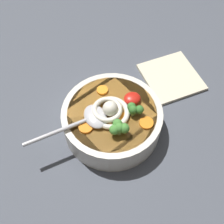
# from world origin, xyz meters

# --- Properties ---
(table_slab) EXTENTS (1.18, 1.18, 0.03)m
(table_slab) POSITION_xyz_m (0.00, 0.00, 0.01)
(table_slab) COLOR #474C56
(table_slab) RESTS_ON ground
(soup_bowl) EXTENTS (0.21, 0.21, 0.06)m
(soup_bowl) POSITION_xyz_m (0.04, 0.03, 0.06)
(soup_bowl) COLOR silver
(soup_bowl) RESTS_ON table_slab
(noodle_pile) EXTENTS (0.09, 0.09, 0.04)m
(noodle_pile) POSITION_xyz_m (0.04, 0.04, 0.10)
(noodle_pile) COLOR silver
(noodle_pile) RESTS_ON soup_bowl
(soup_spoon) EXTENTS (0.17, 0.06, 0.02)m
(soup_spoon) POSITION_xyz_m (0.09, 0.04, 0.10)
(soup_spoon) COLOR #B7B7BC
(soup_spoon) RESTS_ON soup_bowl
(chili_sauce_dollop) EXTENTS (0.04, 0.03, 0.02)m
(chili_sauce_dollop) POSITION_xyz_m (-0.01, 0.02, 0.10)
(chili_sauce_dollop) COLOR red
(chili_sauce_dollop) RESTS_ON soup_bowl
(broccoli_floret_left) EXTENTS (0.04, 0.03, 0.03)m
(broccoli_floret_left) POSITION_xyz_m (0.04, 0.08, 0.11)
(broccoli_floret_left) COLOR #7A9E60
(broccoli_floret_left) RESTS_ON soup_bowl
(broccoli_floret_center) EXTENTS (0.03, 0.03, 0.03)m
(broccoli_floret_center) POSITION_xyz_m (-0.00, 0.05, 0.11)
(broccoli_floret_center) COLOR #7A9E60
(broccoli_floret_center) RESTS_ON soup_bowl
(carrot_slice_far) EXTENTS (0.03, 0.03, 0.00)m
(carrot_slice_far) POSITION_xyz_m (-0.02, 0.08, 0.09)
(carrot_slice_far) COLOR orange
(carrot_slice_far) RESTS_ON soup_bowl
(carrot_slice_extra_a) EXTENTS (0.02, 0.02, 0.01)m
(carrot_slice_extra_a) POSITION_xyz_m (0.04, -0.03, 0.09)
(carrot_slice_extra_a) COLOR orange
(carrot_slice_extra_a) RESTS_ON soup_bowl
(carrot_slice_beside_noodles) EXTENTS (0.03, 0.03, 0.01)m
(carrot_slice_beside_noodles) POSITION_xyz_m (0.10, 0.05, 0.09)
(carrot_slice_beside_noodles) COLOR orange
(carrot_slice_beside_noodles) RESTS_ON soup_bowl
(carrot_slice_right) EXTENTS (0.02, 0.02, 0.00)m
(carrot_slice_right) POSITION_xyz_m (0.02, 0.05, 0.09)
(carrot_slice_right) COLOR orange
(carrot_slice_right) RESTS_ON soup_bowl
(folded_napkin) EXTENTS (0.14, 0.14, 0.01)m
(folded_napkin) POSITION_xyz_m (-0.15, -0.06, 0.03)
(folded_napkin) COLOR beige
(folded_napkin) RESTS_ON table_slab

